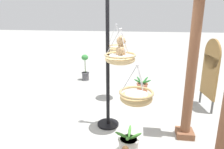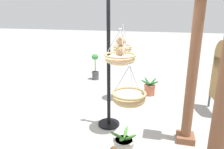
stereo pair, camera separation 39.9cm
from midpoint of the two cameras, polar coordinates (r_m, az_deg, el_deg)
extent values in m
plane|color=#9E9E99|center=(4.48, -3.93, -14.07)|extent=(40.00, 40.00, 0.00)
cylinder|color=black|center=(4.10, -3.91, 2.45)|extent=(0.07, 0.07, 2.56)
cylinder|color=black|center=(4.58, -3.59, -13.02)|extent=(0.44, 0.44, 0.04)
ellipsoid|color=tan|center=(3.88, -0.76, 4.03)|extent=(0.55, 0.55, 0.18)
torus|color=tan|center=(3.86, -0.77, 5.23)|extent=(0.57, 0.57, 0.04)
ellipsoid|color=silver|center=(3.88, -0.76, 4.32)|extent=(0.48, 0.48, 0.15)
cylinder|color=#B7B7BC|center=(3.71, -0.05, 8.38)|extent=(0.23, 0.14, 0.47)
cylinder|color=#B7B7BC|center=(3.92, 0.37, 8.84)|extent=(0.23, 0.14, 0.47)
cylinder|color=#B7B7BC|center=(3.84, -2.65, 8.66)|extent=(0.01, 0.26, 0.47)
torus|color=#B7B7BC|center=(3.80, -0.79, 12.09)|extent=(0.06, 0.06, 0.01)
ellipsoid|color=tan|center=(3.85, -0.62, 6.12)|extent=(0.20, 0.17, 0.24)
sphere|color=tan|center=(3.82, -0.63, 8.87)|extent=(0.19, 0.19, 0.16)
ellipsoid|color=tan|center=(3.81, 0.23, 8.68)|extent=(0.08, 0.07, 0.05)
sphere|color=black|center=(3.81, 0.57, 8.71)|extent=(0.02, 0.02, 0.02)
sphere|color=tan|center=(3.86, -0.52, 9.90)|extent=(0.06, 0.06, 0.06)
sphere|color=tan|center=(3.76, -0.75, 9.70)|extent=(0.06, 0.06, 0.06)
ellipsoid|color=tan|center=(3.94, -0.04, 6.83)|extent=(0.06, 0.12, 0.15)
ellipsoid|color=tan|center=(3.74, -0.47, 6.26)|extent=(0.06, 0.12, 0.15)
ellipsoid|color=tan|center=(3.91, 0.75, 4.98)|extent=(0.07, 0.14, 0.07)
ellipsoid|color=tan|center=(3.80, 0.55, 4.64)|extent=(0.07, 0.14, 0.07)
ellipsoid|color=tan|center=(5.41, -1.01, 6.59)|extent=(0.45, 0.45, 0.18)
torus|color=tan|center=(5.39, -1.01, 7.46)|extent=(0.48, 0.48, 0.04)
ellipsoid|color=silver|center=(5.40, -1.01, 6.80)|extent=(0.40, 0.40, 0.15)
cylinder|color=#B7B7BC|center=(5.26, -0.61, 10.19)|extent=(0.20, 0.12, 0.54)
cylinder|color=#B7B7BC|center=(5.43, -0.34, 10.41)|extent=(0.20, 0.12, 0.54)
cylinder|color=#B7B7BC|center=(5.37, -2.14, 10.32)|extent=(0.01, 0.22, 0.54)
torus|color=#B7B7BC|center=(5.33, -1.04, 13.19)|extent=(0.06, 0.06, 0.01)
ellipsoid|color=tan|center=(3.07, 2.72, -6.32)|extent=(0.46, 0.46, 0.19)
torus|color=tan|center=(3.03, 2.74, -4.85)|extent=(0.49, 0.49, 0.04)
ellipsoid|color=silver|center=(3.06, 2.73, -5.98)|extent=(0.41, 0.41, 0.15)
cylinder|color=#B7B7BC|center=(2.87, 3.70, -1.85)|extent=(0.20, 0.12, 0.41)
cylinder|color=#B7B7BC|center=(3.05, 3.95, -0.74)|extent=(0.20, 0.12, 0.41)
cylinder|color=#B7B7BC|center=(2.98, 0.75, -1.16)|extent=(0.01, 0.22, 0.41)
torus|color=#B7B7BC|center=(2.91, 2.85, 2.53)|extent=(0.06, 0.06, 0.01)
cylinder|color=brown|center=(3.88, 17.60, 0.68)|extent=(0.17, 0.17, 2.54)
cube|color=brown|center=(4.36, 16.15, -14.81)|extent=(0.31, 0.31, 0.12)
sphere|color=brown|center=(2.91, -0.57, -19.28)|extent=(0.09, 0.09, 0.09)
cylinder|color=beige|center=(3.75, 1.20, -18.46)|extent=(0.32, 0.32, 0.26)
torus|color=#BCB7AE|center=(3.68, 1.21, -16.91)|extent=(0.36, 0.36, 0.03)
cylinder|color=#382819|center=(3.68, 1.21, -16.97)|extent=(0.29, 0.29, 0.03)
ellipsoid|color=#478E38|center=(3.55, 0.81, -16.77)|extent=(0.25, 0.08, 0.17)
ellipsoid|color=#478E38|center=(3.62, 2.87, -16.12)|extent=(0.08, 0.24, 0.19)
ellipsoid|color=#478E38|center=(3.73, 1.55, -14.91)|extent=(0.25, 0.07, 0.17)
ellipsoid|color=#478E38|center=(3.63, -0.62, -15.85)|extent=(0.09, 0.25, 0.16)
cylinder|color=#4C4C51|center=(7.35, -8.59, -0.48)|extent=(0.23, 0.23, 0.27)
torus|color=#444449|center=(7.32, -8.63, 0.44)|extent=(0.26, 0.26, 0.03)
cylinder|color=#382819|center=(7.32, -8.63, 0.40)|extent=(0.20, 0.20, 0.03)
cylinder|color=#4C6B38|center=(7.26, -8.70, 2.15)|extent=(0.02, 0.02, 0.43)
ellipsoid|color=#38843D|center=(7.19, -8.81, 4.49)|extent=(0.22, 0.22, 0.19)
cylinder|color=#BC6042|center=(6.15, 6.15, -3.73)|extent=(0.29, 0.29, 0.29)
torus|color=#A9573B|center=(6.10, 6.19, -2.53)|extent=(0.32, 0.32, 0.03)
cylinder|color=#382819|center=(6.11, 6.19, -2.57)|extent=(0.26, 0.26, 0.03)
ellipsoid|color=#28702D|center=(5.95, 6.19, -2.08)|extent=(0.28, 0.05, 0.15)
ellipsoid|color=#28702D|center=(6.03, 7.30, -1.94)|extent=(0.15, 0.27, 0.18)
ellipsoid|color=#28702D|center=(6.16, 6.96, -1.54)|extent=(0.24, 0.21, 0.19)
ellipsoid|color=#28702D|center=(6.16, 5.50, -1.54)|extent=(0.22, 0.21, 0.21)
ellipsoid|color=#28702D|center=(6.04, 5.11, -1.86)|extent=(0.14, 0.27, 0.19)
cube|color=olive|center=(5.43, 22.53, -0.59)|extent=(0.70, 0.16, 0.98)
cylinder|color=olive|center=(5.31, 23.18, 4.98)|extent=(0.70, 0.16, 0.70)
cylinder|color=#4C4C4C|center=(5.90, 20.61, -5.64)|extent=(0.05, 0.05, 0.30)
cylinder|color=#4C4C4C|center=(5.39, 23.11, -8.10)|extent=(0.05, 0.05, 0.30)
camera|label=1|loc=(0.20, -92.86, -0.87)|focal=34.48mm
camera|label=2|loc=(0.20, 87.14, 0.87)|focal=34.48mm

